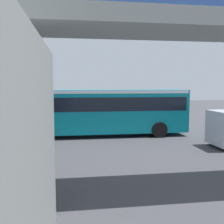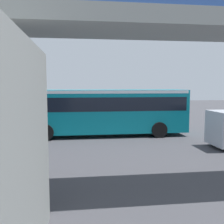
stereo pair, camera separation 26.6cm
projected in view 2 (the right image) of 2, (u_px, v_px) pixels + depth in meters
name	position (u px, v px, depth m)	size (l,w,h in m)	color
ground	(91.00, 134.00, 18.80)	(80.00, 80.00, 0.00)	#424247
city_bus	(102.00, 108.00, 17.97)	(11.54, 2.85, 3.15)	#0C8493
traffic_sign	(113.00, 104.00, 21.58)	(0.08, 0.60, 2.80)	slate
lane_dash_leftmost	(158.00, 125.00, 23.01)	(2.00, 0.20, 0.01)	silver
lane_dash_left	(112.00, 126.00, 22.49)	(2.00, 0.20, 0.01)	silver
lane_dash_centre	(65.00, 127.00, 21.97)	(2.00, 0.20, 0.01)	silver
lane_dash_right	(16.00, 128.00, 21.45)	(2.00, 0.20, 0.01)	silver
pedestrian_overpass	(108.00, 36.00, 8.03)	(28.71, 2.60, 6.67)	gray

